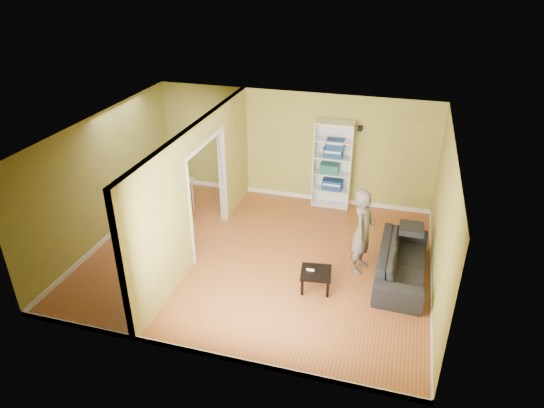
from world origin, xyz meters
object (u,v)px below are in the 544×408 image
at_px(dining_table, 161,185).
at_px(chair_left, 130,190).
at_px(bookshelf, 333,164).
at_px(person, 364,224).
at_px(chair_near, 146,205).
at_px(chair_far, 175,182).
at_px(coffee_table, 316,274).
at_px(sofa, 403,257).

distance_m(dining_table, chair_left, 0.85).
bearing_deg(bookshelf, chair_left, -161.51).
xyz_separation_m(person, bookshelf, (-0.97, 2.48, 0.05)).
height_order(dining_table, chair_near, chair_near).
bearing_deg(bookshelf, chair_far, -166.88).
bearing_deg(coffee_table, dining_table, 155.04).
height_order(person, dining_table, person).
bearing_deg(bookshelf, person, -68.62).
xyz_separation_m(sofa, dining_table, (-5.35, 1.03, 0.29)).
distance_m(bookshelf, coffee_table, 3.38).
bearing_deg(sofa, person, 89.62).
bearing_deg(chair_near, dining_table, 100.24).
xyz_separation_m(coffee_table, chair_left, (-4.72, 1.81, 0.16)).
bearing_deg(sofa, dining_table, 80.50).
bearing_deg(dining_table, coffee_table, -24.96).
bearing_deg(bookshelf, chair_near, -149.64).
relative_size(sofa, bookshelf, 1.07).
distance_m(chair_left, chair_near, 1.03).
distance_m(sofa, chair_left, 6.25).
relative_size(dining_table, chair_left, 1.35).
bearing_deg(person, chair_left, 91.94).
bearing_deg(person, coffee_table, 152.20).
height_order(coffee_table, dining_table, dining_table).
bearing_deg(chair_left, person, 62.97).
xyz_separation_m(coffee_table, chair_far, (-3.89, 2.45, 0.20)).
height_order(bookshelf, chair_far, bookshelf).
xyz_separation_m(chair_left, chair_far, (0.83, 0.64, 0.04)).
relative_size(person, dining_table, 1.55).
xyz_separation_m(sofa, chair_left, (-6.16, 1.02, 0.05)).
bearing_deg(chair_near, chair_far, 100.83).
relative_size(person, chair_far, 1.93).
xyz_separation_m(person, chair_left, (-5.40, 1.00, -0.51)).
bearing_deg(bookshelf, dining_table, -157.85).
height_order(bookshelf, chair_near, bookshelf).
height_order(person, coffee_table, person).
height_order(bookshelf, dining_table, bookshelf).
distance_m(dining_table, chair_far, 0.66).
height_order(sofa, chair_left, chair_left).
distance_m(person, bookshelf, 2.67).
relative_size(person, bookshelf, 0.95).
height_order(person, chair_near, person).
bearing_deg(chair_near, bookshelf, 42.77).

